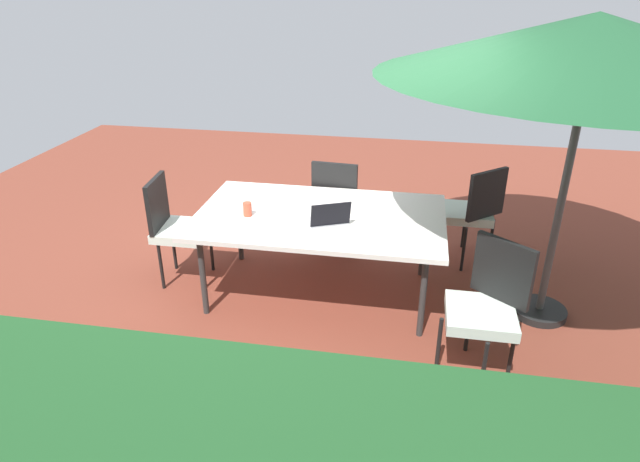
# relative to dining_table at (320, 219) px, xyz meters

# --- Properties ---
(ground_plane) EXTENTS (10.00, 10.00, 0.02)m
(ground_plane) POSITION_rel_dining_table_xyz_m (0.00, 0.00, -0.72)
(ground_plane) COLOR brown
(dining_table) EXTENTS (2.06, 1.26, 0.76)m
(dining_table) POSITION_rel_dining_table_xyz_m (0.00, 0.00, 0.00)
(dining_table) COLOR silver
(dining_table) RESTS_ON ground_plane
(patio_umbrella) EXTENTS (2.94, 2.94, 2.35)m
(patio_umbrella) POSITION_rel_dining_table_xyz_m (-1.86, 0.01, 1.43)
(patio_umbrella) COLOR #4C4C4C
(patio_umbrella) RESTS_ON ground_plane
(chair_northwest) EXTENTS (0.58, 0.58, 0.98)m
(chair_northwest) POSITION_rel_dining_table_xyz_m (-1.30, 0.81, -0.16)
(chair_northwest) COLOR silver
(chair_northwest) RESTS_ON ground_plane
(chair_south) EXTENTS (0.47, 0.48, 0.98)m
(chair_south) POSITION_rel_dining_table_xyz_m (-0.03, -0.83, -0.16)
(chair_south) COLOR silver
(chair_south) RESTS_ON ground_plane
(chair_east) EXTENTS (0.48, 0.47, 0.98)m
(chair_east) POSITION_rel_dining_table_xyz_m (1.30, -0.01, -0.16)
(chair_east) COLOR silver
(chair_east) RESTS_ON ground_plane
(chair_southwest) EXTENTS (0.58, 0.59, 0.98)m
(chair_southwest) POSITION_rel_dining_table_xyz_m (-1.32, -0.83, -0.16)
(chair_southwest) COLOR silver
(chair_southwest) RESTS_ON ground_plane
(laptop) EXTENTS (0.39, 0.36, 0.21)m
(laptop) POSITION_rel_dining_table_xyz_m (-0.10, 0.17, 0.09)
(laptop) COLOR #B7B7BC
(laptop) RESTS_ON dining_table
(cup) EXTENTS (0.07, 0.07, 0.12)m
(cup) POSITION_rel_dining_table_xyz_m (0.59, 0.13, 0.10)
(cup) COLOR #CC4C33
(cup) RESTS_ON dining_table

